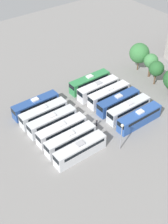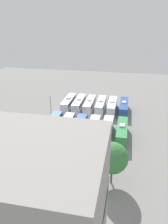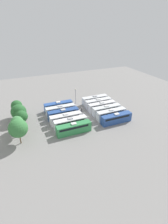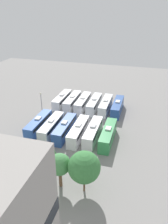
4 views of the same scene
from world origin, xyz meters
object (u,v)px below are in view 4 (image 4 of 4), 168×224
object	(u,v)px
tree_1	(60,165)
light_pole	(41,99)
bus_4	(72,101)
worker_person	(69,116)
bus_1	(106,105)
tree_0	(84,167)
tree_3	(18,155)
bus_10	(52,126)
bus_6	(108,135)
bus_7	(93,132)
bus_2	(94,104)
bus_9	(65,128)
bus_3	(83,103)
bus_5	(62,100)
tree_2	(45,155)
bus_0	(117,107)
bus_11	(39,124)
bus_8	(78,131)

from	to	relation	value
tree_1	light_pole	bearing A→B (deg)	-57.88
bus_4	worker_person	bearing A→B (deg)	101.20
bus_1	tree_1	distance (m)	31.91
tree_0	light_pole	bearing A→B (deg)	-51.24
bus_1	tree_3	distance (m)	32.45
bus_4	bus_10	distance (m)	16.05
bus_6	bus_7	size ratio (longest dim) A/B	1.00
bus_2	tree_0	xyz separation A→B (m)	(-6.02, 31.73, 3.36)
bus_9	tree_1	distance (m)	16.89
bus_9	light_pole	distance (m)	13.71
bus_3	bus_6	size ratio (longest dim) A/B	1.00
worker_person	tree_3	xyz separation A→B (m)	(1.59, 22.71, 3.09)
bus_1	bus_6	bearing A→B (deg)	102.98
worker_person	bus_1	bearing A→B (deg)	-137.90
bus_5	light_pole	bearing A→B (deg)	66.28
bus_2	bus_7	size ratio (longest dim) A/B	1.00
bus_3	light_pole	world-z (taller)	light_pole
bus_6	bus_1	bearing A→B (deg)	-77.02
bus_5	tree_2	world-z (taller)	tree_2
tree_2	tree_3	xyz separation A→B (m)	(5.23, 0.59, -0.70)
bus_9	tree_2	world-z (taller)	tree_2
light_pole	bus_10	bearing A→B (deg)	127.97
bus_6	bus_9	bearing A→B (deg)	0.84
bus_7	worker_person	bearing A→B (deg)	-40.88
tree_2	bus_0	bearing A→B (deg)	-106.12
bus_1	bus_11	world-z (taller)	same
bus_4	tree_0	distance (m)	34.53
bus_7	tree_0	size ratio (longest dim) A/B	1.43
tree_0	tree_3	size ratio (longest dim) A/B	1.20
worker_person	tree_3	world-z (taller)	tree_3
bus_3	tree_3	xyz separation A→B (m)	(3.40, 30.60, 2.16)
bus_3	bus_7	size ratio (longest dim) A/B	1.00
bus_2	bus_4	xyz separation A→B (m)	(6.91, -0.11, 0.00)
tree_1	tree_2	bearing A→B (deg)	-25.88
bus_6	tree_3	bearing A→B (deg)	46.75
bus_9	worker_person	distance (m)	8.23
bus_5	tree_1	distance (m)	34.34
bus_2	bus_7	bearing A→B (deg)	102.78
bus_2	tree_3	size ratio (longest dim) A/B	1.70
worker_person	tree_1	bearing A→B (deg)	106.51
tree_1	tree_2	distance (m)	3.79
bus_1	tree_3	xyz separation A→B (m)	(10.39, 30.66, 2.16)
bus_8	tree_2	xyz separation A→B (m)	(1.78, 14.02, 2.86)
bus_8	bus_10	world-z (taller)	same
bus_1	light_pole	xyz separation A→B (m)	(17.14, 7.22, 2.81)
bus_2	tree_2	world-z (taller)	tree_2
bus_6	tree_1	world-z (taller)	tree_1
bus_1	tree_2	size ratio (longest dim) A/B	1.70
bus_9	tree_3	distance (m)	15.31
worker_person	tree_3	distance (m)	22.98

